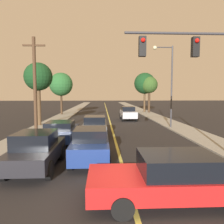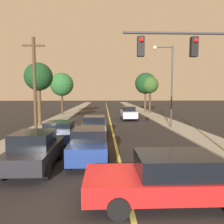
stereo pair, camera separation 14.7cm
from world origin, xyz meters
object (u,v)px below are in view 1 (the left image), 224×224
at_px(car_near_lane_second, 95,126).
at_px(car_far_oncoming, 128,113).
at_px(tree_left_far, 38,77).
at_px(utility_pole_left, 35,85).
at_px(tree_right_far, 149,85).
at_px(car_crossing_right, 173,177).
at_px(streetlamp_right, 167,76).
at_px(traffic_signal_mast, 203,66).
at_px(tree_right_near, 145,83).
at_px(tree_left_near, 61,84).
at_px(car_outer_lane_front, 36,150).
at_px(car_outer_lane_second, 61,131).
at_px(car_near_lane_front, 91,144).

xyz_separation_m(car_near_lane_second, car_far_oncoming, (3.80, 10.21, 0.06)).
relative_size(car_far_oncoming, tree_left_far, 0.68).
bearing_deg(utility_pole_left, tree_right_far, 57.59).
distance_m(car_crossing_right, streetlamp_right, 14.92).
bearing_deg(car_far_oncoming, traffic_signal_mast, 94.92).
distance_m(car_far_oncoming, streetlamp_right, 8.48).
distance_m(streetlamp_right, tree_right_near, 17.38).
relative_size(streetlamp_right, tree_right_near, 1.12).
bearing_deg(streetlamp_right, car_far_oncoming, 112.04).
distance_m(utility_pole_left, tree_left_near, 17.45).
distance_m(car_far_oncoming, tree_left_far, 11.46).
distance_m(car_far_oncoming, traffic_signal_mast, 17.36).
bearing_deg(car_outer_lane_front, car_near_lane_second, 72.76).
bearing_deg(car_far_oncoming, utility_pole_left, 52.75).
bearing_deg(car_outer_lane_second, tree_left_far, 115.64).
bearing_deg(tree_right_far, tree_right_near, 122.13).
bearing_deg(streetlamp_right, tree_left_far, 170.53).
bearing_deg(tree_right_near, car_near_lane_front, -106.28).
relative_size(car_near_lane_front, tree_right_far, 0.69).
xyz_separation_m(tree_left_far, tree_right_near, (13.65, 15.27, 0.14)).
bearing_deg(car_near_lane_front, tree_left_far, 116.19).
bearing_deg(car_far_oncoming, tree_right_near, -111.38).
height_order(car_near_lane_second, utility_pole_left, utility_pole_left).
distance_m(car_near_lane_second, utility_pole_left, 5.36).
bearing_deg(streetlamp_right, tree_right_near, 85.76).
bearing_deg(car_crossing_right, car_near_lane_front, 33.18).
bearing_deg(tree_right_far, car_near_lane_front, -108.02).
distance_m(car_near_lane_second, tree_right_far, 21.80).
height_order(car_near_lane_front, tree_left_near, tree_left_near).
distance_m(car_outer_lane_second, tree_right_near, 25.08).
xyz_separation_m(car_outer_lane_front, tree_right_far, (10.77, 27.08, 3.87)).
height_order(car_far_oncoming, utility_pole_left, utility_pole_left).
bearing_deg(traffic_signal_mast, tree_left_far, 132.45).
distance_m(car_crossing_right, tree_left_near, 28.86).
xyz_separation_m(traffic_signal_mast, tree_right_far, (3.22, 26.38, 0.15)).
distance_m(car_outer_lane_second, streetlamp_right, 11.11).
bearing_deg(utility_pole_left, car_outer_lane_second, -33.65).
bearing_deg(car_crossing_right, tree_right_near, -9.48).
height_order(car_near_lane_front, streetlamp_right, streetlamp_right).
relative_size(tree_left_near, tree_left_far, 1.02).
bearing_deg(traffic_signal_mast, tree_right_far, 83.05).
xyz_separation_m(car_outer_lane_front, car_outer_lane_second, (-0.00, 5.51, -0.12)).
relative_size(car_crossing_right, utility_pole_left, 0.69).
bearing_deg(car_far_oncoming, car_near_lane_front, 77.08).
bearing_deg(tree_left_far, car_near_lane_second, -42.93).
height_order(car_near_lane_second, car_crossing_right, car_near_lane_second).
distance_m(tree_left_near, tree_right_far, 14.42).
bearing_deg(tree_left_near, car_outer_lane_second, -79.80).
height_order(streetlamp_right, tree_left_far, streetlamp_right).
height_order(streetlamp_right, tree_right_far, streetlamp_right).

